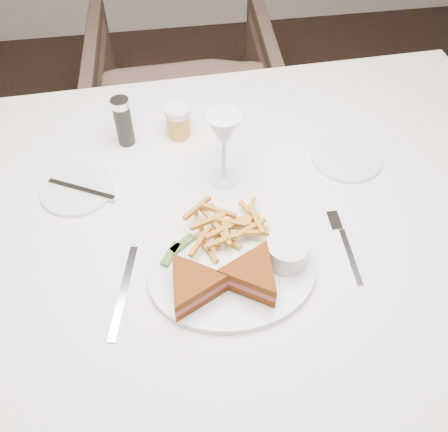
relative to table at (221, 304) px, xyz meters
The scene contains 3 objects.
table is the anchor object (origin of this frame).
chair_far 0.98m from the table, 90.20° to the left, with size 0.68×0.63×0.70m, color #4E392F.
table_setting 0.42m from the table, 96.56° to the right, with size 0.77×0.61×0.18m.
Camera 1 is at (-0.27, -0.30, 1.55)m, focal length 40.00 mm.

